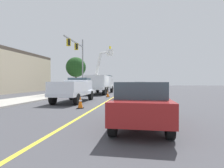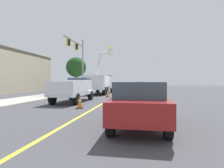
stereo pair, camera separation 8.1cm
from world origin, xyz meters
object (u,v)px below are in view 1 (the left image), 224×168
(passing_minivan, at_px, (140,86))
(traffic_signal_mast, at_px, (78,55))
(service_pickup_truck, at_px, (74,89))
(trailing_sedan, at_px, (141,100))
(traffic_cone_mid_rear, at_px, (117,90))
(traffic_cone_leading, at_px, (80,102))
(traffic_cone_mid_front, at_px, (108,94))
(utility_bucket_truck, at_px, (101,82))

(passing_minivan, relative_size, traffic_signal_mast, 0.56)
(service_pickup_truck, distance_m, passing_minivan, 17.36)
(passing_minivan, bearing_deg, trailing_sedan, 176.45)
(service_pickup_truck, bearing_deg, traffic_cone_mid_rear, -10.90)
(traffic_cone_leading, bearing_deg, passing_minivan, -14.37)
(service_pickup_truck, relative_size, passing_minivan, 1.17)
(trailing_sedan, xyz_separation_m, traffic_cone_mid_front, (12.36, 2.80, -0.62))
(trailing_sedan, xyz_separation_m, traffic_cone_leading, (3.94, 3.55, -0.58))
(traffic_signal_mast, bearing_deg, traffic_cone_leading, -163.39)
(utility_bucket_truck, relative_size, traffic_signal_mast, 0.96)
(passing_minivan, relative_size, trailing_sedan, 1.00)
(traffic_cone_leading, relative_size, traffic_cone_mid_front, 1.10)
(traffic_cone_leading, bearing_deg, trailing_sedan, -137.98)
(passing_minivan, bearing_deg, utility_bucket_truck, 134.00)
(service_pickup_truck, bearing_deg, traffic_cone_leading, -156.07)
(traffic_cone_leading, xyz_separation_m, traffic_cone_mid_front, (8.42, -0.75, -0.04))
(traffic_cone_mid_front, xyz_separation_m, traffic_signal_mast, (7.43, 5.48, 5.45))
(utility_bucket_truck, distance_m, service_pickup_truck, 10.44)
(trailing_sedan, bearing_deg, passing_minivan, -3.55)
(traffic_cone_mid_rear, distance_m, traffic_signal_mast, 8.21)
(service_pickup_truck, bearing_deg, utility_bucket_truck, -3.67)
(service_pickup_truck, bearing_deg, traffic_cone_mid_front, -24.80)
(trailing_sedan, distance_m, traffic_cone_mid_front, 12.69)
(utility_bucket_truck, height_order, traffic_cone_mid_front, utility_bucket_truck)
(traffic_signal_mast, bearing_deg, traffic_cone_mid_rear, -73.32)
(utility_bucket_truck, bearing_deg, traffic_cone_mid_front, -163.43)
(trailing_sedan, relative_size, traffic_cone_mid_front, 6.78)
(passing_minivan, relative_size, traffic_cone_mid_front, 6.78)
(service_pickup_truck, xyz_separation_m, trailing_sedan, (-7.41, -5.09, -0.15))
(utility_bucket_truck, xyz_separation_m, passing_minivan, (5.68, -5.88, -0.64))
(traffic_cone_leading, relative_size, traffic_cone_mid_rear, 1.01)
(passing_minivan, distance_m, traffic_cone_leading, 20.19)
(service_pickup_truck, xyz_separation_m, traffic_cone_mid_front, (4.95, -2.29, -0.76))
(trailing_sedan, xyz_separation_m, traffic_cone_mid_rear, (21.56, 2.36, -0.58))
(utility_bucket_truck, relative_size, service_pickup_truck, 1.46)
(utility_bucket_truck, bearing_deg, traffic_signal_mast, 62.86)
(traffic_cone_mid_front, bearing_deg, utility_bucket_truck, 16.57)
(traffic_cone_mid_front, relative_size, traffic_cone_mid_rear, 0.92)
(utility_bucket_truck, distance_m, traffic_cone_mid_rear, 4.45)
(utility_bucket_truck, height_order, traffic_cone_leading, utility_bucket_truck)
(utility_bucket_truck, xyz_separation_m, traffic_cone_mid_rear, (3.75, -2.06, -1.22))
(service_pickup_truck, distance_m, traffic_cone_mid_front, 5.51)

